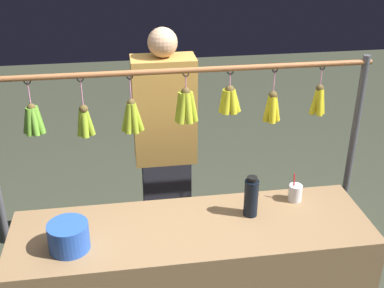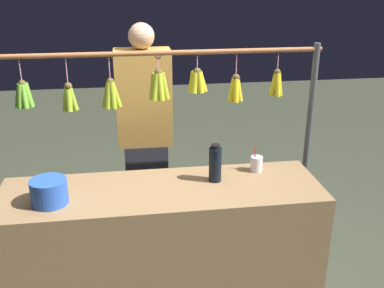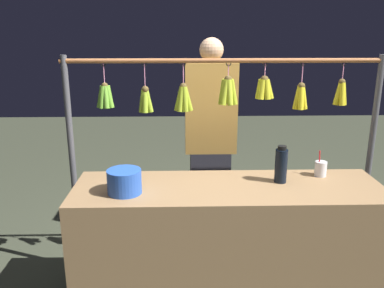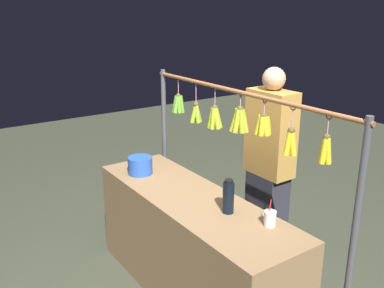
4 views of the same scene
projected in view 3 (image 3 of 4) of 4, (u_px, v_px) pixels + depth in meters
The scene contains 6 objects.
market_counter at pixel (227, 246), 2.62m from camera, with size 1.94×0.58×0.84m, color olive.
display_rack at pixel (221, 116), 2.80m from camera, with size 2.22×0.15×1.62m.
water_bottle at pixel (281, 165), 2.54m from camera, with size 0.08×0.08×0.24m.
blue_bucket at pixel (124, 182), 2.38m from camera, with size 0.20×0.20×0.15m, color blue.
drink_cup at pixel (321, 169), 2.66m from camera, with size 0.08×0.08×0.17m.
vendor_person at pixel (210, 147), 3.30m from camera, with size 0.41×0.22×1.73m.
Camera 3 is at (0.29, 2.32, 1.79)m, focal length 37.39 mm.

